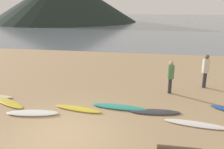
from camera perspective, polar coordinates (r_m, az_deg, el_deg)
ground_plane at (r=17.45m, az=0.33°, el=1.99°), size 120.00×120.00×0.20m
ocean_water at (r=71.70m, az=8.24°, el=12.91°), size 140.00×100.00×0.01m
surfboard_2 at (r=11.72m, az=-24.01°, el=-6.16°), size 2.22×1.45×0.08m
surfboard_3 at (r=10.22m, az=-18.74°, el=-8.84°), size 2.19×0.91×0.10m
surfboard_4 at (r=10.18m, az=-8.24°, el=-8.23°), size 2.17×0.79×0.08m
surfboard_5 at (r=10.22m, az=1.85°, el=-7.89°), size 2.49×0.71×0.10m
surfboard_6 at (r=9.97m, az=10.40°, el=-8.92°), size 2.14×0.77×0.07m
surfboard_7 at (r=9.42m, az=19.78°, el=-11.30°), size 2.37×0.78×0.07m
person_0 at (r=13.34m, az=21.84°, el=1.40°), size 0.37×0.37×1.81m
person_1 at (r=11.96m, az=14.07°, el=0.02°), size 0.34×0.34×1.66m
driftwood_log at (r=7.77m, az=15.98°, el=-16.92°), size 1.33×0.16×0.15m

